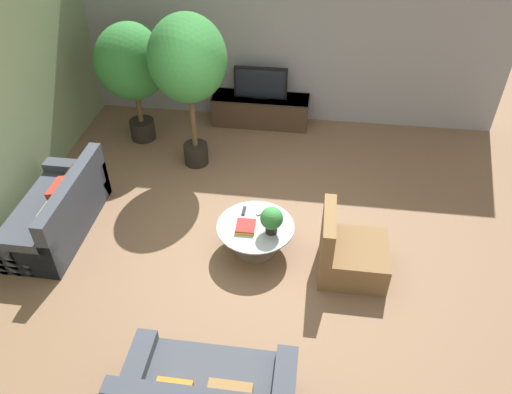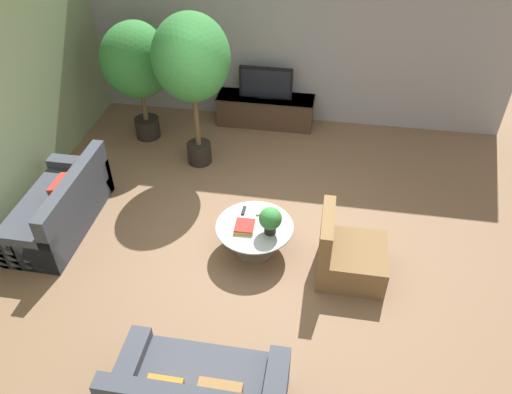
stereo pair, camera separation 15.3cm
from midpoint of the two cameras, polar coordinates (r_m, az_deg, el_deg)
ground_plane at (r=6.52m, az=-1.32°, el=-5.01°), size 24.00×24.00×0.00m
back_wall_stone at (r=8.47m, az=2.03°, el=18.17°), size 7.40×0.12×3.00m
media_console at (r=8.73m, az=0.01°, el=9.93°), size 1.66×0.50×0.51m
television at (r=8.49m, az=0.01°, el=12.90°), size 0.89×0.13×0.53m
coffee_table at (r=6.22m, az=-0.76°, el=-4.11°), size 0.96×0.96×0.39m
couch_by_wall at (r=7.01m, az=-22.36°, el=-1.70°), size 0.84×1.72×0.84m
armchair_wicker at (r=6.06m, az=9.86°, el=-6.44°), size 0.80×0.76×0.86m
potted_palm_tall at (r=8.08m, az=-14.55°, el=14.47°), size 1.10×1.10×1.95m
potted_palm_corner at (r=7.11m, az=-8.45°, el=15.00°), size 1.08×1.08×2.34m
potted_plant_tabletop at (r=5.92m, az=1.05°, el=-2.57°), size 0.28×0.28×0.36m
book_stack at (r=6.08m, az=-1.93°, el=-3.48°), size 0.25×0.27×0.06m
remote_black at (r=6.34m, az=-2.08°, el=-1.60°), size 0.04×0.16×0.02m
remote_silver at (r=6.31m, az=0.06°, el=-1.84°), size 0.16×0.12×0.02m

